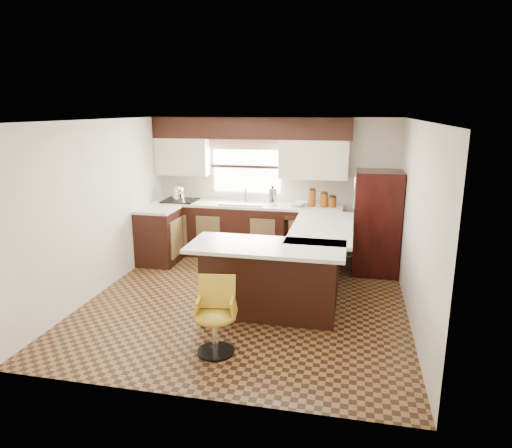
% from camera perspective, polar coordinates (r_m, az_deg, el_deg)
% --- Properties ---
extents(floor, '(4.40, 4.40, 0.00)m').
position_cam_1_polar(floor, '(6.30, -1.18, -9.54)').
color(floor, '#49301A').
rests_on(floor, ground).
extents(ceiling, '(4.40, 4.40, 0.00)m').
position_cam_1_polar(ceiling, '(5.77, -1.30, 12.85)').
color(ceiling, silver).
rests_on(ceiling, wall_back).
extents(wall_back, '(4.40, 0.00, 4.40)m').
position_cam_1_polar(wall_back, '(8.03, 2.38, 4.63)').
color(wall_back, beige).
rests_on(wall_back, floor).
extents(wall_front, '(4.40, 0.00, 4.40)m').
position_cam_1_polar(wall_front, '(3.90, -8.73, -6.04)').
color(wall_front, beige).
rests_on(wall_front, floor).
extents(wall_left, '(0.00, 4.40, 4.40)m').
position_cam_1_polar(wall_left, '(6.71, -18.98, 1.94)').
color(wall_left, beige).
rests_on(wall_left, floor).
extents(wall_right, '(0.00, 4.40, 4.40)m').
position_cam_1_polar(wall_right, '(5.82, 19.33, 0.11)').
color(wall_right, beige).
rests_on(wall_right, floor).
extents(base_cab_back, '(3.30, 0.60, 0.90)m').
position_cam_1_polar(base_cab_back, '(8.00, -1.22, -0.92)').
color(base_cab_back, black).
rests_on(base_cab_back, floor).
extents(base_cab_left, '(0.60, 0.70, 0.90)m').
position_cam_1_polar(base_cab_left, '(7.82, -12.00, -1.57)').
color(base_cab_left, black).
rests_on(base_cab_left, floor).
extents(counter_back, '(3.30, 0.60, 0.04)m').
position_cam_1_polar(counter_back, '(7.88, -1.24, 2.40)').
color(counter_back, silver).
rests_on(counter_back, base_cab_back).
extents(counter_left, '(0.60, 0.70, 0.04)m').
position_cam_1_polar(counter_left, '(7.71, -12.18, 1.81)').
color(counter_left, silver).
rests_on(counter_left, base_cab_left).
extents(soffit, '(3.40, 0.35, 0.36)m').
position_cam_1_polar(soffit, '(7.83, -0.71, 11.90)').
color(soffit, black).
rests_on(soffit, wall_back).
extents(upper_cab_left, '(0.94, 0.35, 0.64)m').
position_cam_1_polar(upper_cab_left, '(8.23, -9.11, 8.34)').
color(upper_cab_left, beige).
rests_on(upper_cab_left, wall_back).
extents(upper_cab_right, '(1.14, 0.35, 0.64)m').
position_cam_1_polar(upper_cab_right, '(7.71, 7.23, 8.02)').
color(upper_cab_right, beige).
rests_on(upper_cab_right, wall_back).
extents(window_pane, '(1.20, 0.02, 0.90)m').
position_cam_1_polar(window_pane, '(8.06, -1.15, 7.18)').
color(window_pane, white).
rests_on(window_pane, wall_back).
extents(valance, '(1.30, 0.06, 0.18)m').
position_cam_1_polar(valance, '(7.99, -1.23, 9.93)').
color(valance, '#D19B93').
rests_on(valance, wall_back).
extents(sink, '(0.75, 0.45, 0.03)m').
position_cam_1_polar(sink, '(7.87, -1.63, 2.65)').
color(sink, '#B2B2B7').
rests_on(sink, counter_back).
extents(dishwasher, '(0.58, 0.03, 0.78)m').
position_cam_1_polar(dishwasher, '(7.57, 5.67, -2.02)').
color(dishwasher, black).
rests_on(dishwasher, floor).
extents(cooktop, '(0.58, 0.50, 0.02)m').
position_cam_1_polar(cooktop, '(8.21, -9.46, 2.93)').
color(cooktop, black).
rests_on(cooktop, counter_back).
extents(peninsula_long, '(0.60, 1.95, 0.90)m').
position_cam_1_polar(peninsula_long, '(6.59, 7.72, -4.39)').
color(peninsula_long, black).
rests_on(peninsula_long, floor).
extents(peninsula_return, '(1.65, 0.60, 0.90)m').
position_cam_1_polar(peninsula_return, '(5.74, 1.67, -7.12)').
color(peninsula_return, black).
rests_on(peninsula_return, floor).
extents(counter_pen_long, '(0.84, 1.95, 0.04)m').
position_cam_1_polar(counter_pen_long, '(6.45, 8.30, -0.43)').
color(counter_pen_long, silver).
rests_on(counter_pen_long, peninsula_long).
extents(counter_pen_return, '(1.89, 0.84, 0.04)m').
position_cam_1_polar(counter_pen_return, '(5.50, 1.32, -2.85)').
color(counter_pen_return, silver).
rests_on(counter_pen_return, peninsula_return).
extents(refrigerator, '(0.70, 0.67, 1.62)m').
position_cam_1_polar(refrigerator, '(7.35, 14.86, 0.15)').
color(refrigerator, black).
rests_on(refrigerator, floor).
extents(bar_chair, '(0.50, 0.50, 0.82)m').
position_cam_1_polar(bar_chair, '(4.91, -5.14, -11.56)').
color(bar_chair, '#B79420').
rests_on(bar_chair, floor).
extents(kettle, '(0.22, 0.22, 0.29)m').
position_cam_1_polar(kettle, '(8.19, -9.63, 4.03)').
color(kettle, silver).
rests_on(kettle, cooktop).
extents(percolator, '(0.15, 0.15, 0.29)m').
position_cam_1_polar(percolator, '(7.76, 2.06, 3.47)').
color(percolator, silver).
rests_on(percolator, counter_back).
extents(mixing_bowl, '(0.39, 0.39, 0.07)m').
position_cam_1_polar(mixing_bowl, '(7.72, 5.23, 2.54)').
color(mixing_bowl, white).
rests_on(mixing_bowl, counter_back).
extents(canister_large, '(0.13, 0.13, 0.28)m').
position_cam_1_polar(canister_large, '(7.70, 7.00, 3.22)').
color(canister_large, brown).
rests_on(canister_large, counter_back).
extents(canister_med, '(0.12, 0.12, 0.22)m').
position_cam_1_polar(canister_med, '(7.69, 8.50, 2.96)').
color(canister_med, brown).
rests_on(canister_med, counter_back).
extents(canister_small, '(0.14, 0.14, 0.17)m').
position_cam_1_polar(canister_small, '(7.69, 9.49, 2.71)').
color(canister_small, brown).
rests_on(canister_small, counter_back).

